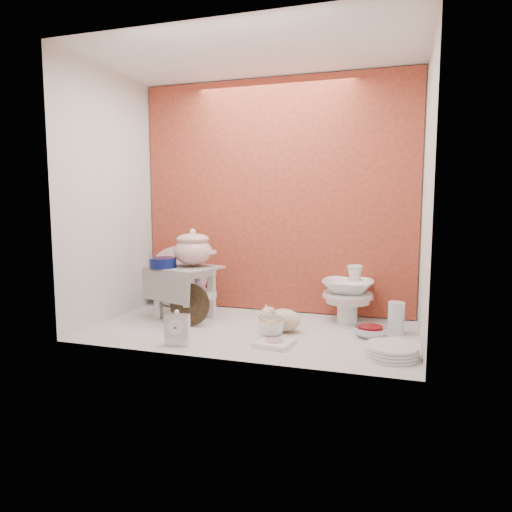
{
  "coord_description": "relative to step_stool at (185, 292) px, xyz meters",
  "views": [
    {
      "loc": [
        0.78,
        -2.41,
        0.73
      ],
      "look_at": [
        0.02,
        0.02,
        0.42
      ],
      "focal_mm": 32.34,
      "sensor_mm": 36.0,
      "label": 1
    }
  ],
  "objects": [
    {
      "name": "step_stool",
      "position": [
        0.0,
        0.0,
        0.0
      ],
      "size": [
        0.47,
        0.43,
        0.32
      ],
      "primitive_type": null,
      "rotation": [
        0.0,
        0.0,
        -0.32
      ],
      "color": "silver",
      "rests_on": "ground"
    },
    {
      "name": "lacquer_tray",
      "position": [
        0.1,
        -0.15,
        -0.04
      ],
      "size": [
        0.25,
        0.05,
        0.25
      ],
      "primitive_type": null,
      "rotation": [
        0.0,
        0.0,
        -0.01
      ],
      "color": "black",
      "rests_on": "ground"
    },
    {
      "name": "floral_platter",
      "position": [
        -0.2,
        0.29,
        0.05
      ],
      "size": [
        0.44,
        0.2,
        0.41
      ],
      "primitive_type": null,
      "rotation": [
        0.0,
        0.0,
        0.18
      ],
      "color": "silver",
      "rests_on": "ground"
    },
    {
      "name": "lattice_dish",
      "position": [
        0.67,
        -0.36,
        -0.15
      ],
      "size": [
        0.2,
        0.2,
        0.02
      ],
      "primitive_type": "cube",
      "rotation": [
        0.0,
        0.0,
        -0.15
      ],
      "color": "white",
      "rests_on": "ground"
    },
    {
      "name": "teacup_saucer",
      "position": [
        0.63,
        -0.26,
        -0.16
      ],
      "size": [
        0.19,
        0.19,
        0.01
      ],
      "primitive_type": "cylinder",
      "rotation": [
        0.0,
        0.0,
        -0.23
      ],
      "color": "white",
      "rests_on": "ground"
    },
    {
      "name": "ground",
      "position": [
        0.48,
        -0.13,
        -0.16
      ],
      "size": [
        1.8,
        1.8,
        0.0
      ],
      "primitive_type": "plane",
      "color": "silver",
      "rests_on": "ground"
    },
    {
      "name": "porcelain_tower",
      "position": [
        0.97,
        0.2,
        0.01
      ],
      "size": [
        0.36,
        0.36,
        0.35
      ],
      "primitive_type": null,
      "rotation": [
        0.0,
        0.0,
        0.2
      ],
      "color": "white",
      "rests_on": "ground"
    },
    {
      "name": "mantel_clock",
      "position": [
        0.21,
        -0.51,
        -0.07
      ],
      "size": [
        0.13,
        0.06,
        0.18
      ],
      "primitive_type": "cube",
      "rotation": [
        0.0,
        0.0,
        0.14
      ],
      "color": "silver",
      "rests_on": "ground"
    },
    {
      "name": "dinner_plate_stack",
      "position": [
        1.24,
        -0.37,
        -0.13
      ],
      "size": [
        0.27,
        0.27,
        0.06
      ],
      "primitive_type": "cylinder",
      "rotation": [
        0.0,
        0.0,
        -0.08
      ],
      "color": "white",
      "rests_on": "ground"
    },
    {
      "name": "cobalt_bowl",
      "position": [
        -0.1,
        -0.08,
        0.19
      ],
      "size": [
        0.18,
        0.18,
        0.06
      ],
      "primitive_type": "cylinder",
      "rotation": [
        0.0,
        0.0,
        -0.08
      ],
      "color": "#09124A",
      "rests_on": "step_stool"
    },
    {
      "name": "plush_pig",
      "position": [
        0.66,
        -0.11,
        -0.09
      ],
      "size": [
        0.25,
        0.18,
        0.14
      ],
      "primitive_type": "ellipsoid",
      "rotation": [
        0.0,
        0.0,
        0.07
      ],
      "color": "beige",
      "rests_on": "ground"
    },
    {
      "name": "clear_glass_vase",
      "position": [
        1.25,
        0.04,
        -0.07
      ],
      "size": [
        0.09,
        0.09,
        0.18
      ],
      "primitive_type": "cylinder",
      "rotation": [
        0.0,
        0.0,
        -0.05
      ],
      "color": "silver",
      "rests_on": "ground"
    },
    {
      "name": "niche_shell",
      "position": [
        0.48,
        0.05,
        0.77
      ],
      "size": [
        1.86,
        1.03,
        1.53
      ],
      "color": "#B3502C",
      "rests_on": "ground"
    },
    {
      "name": "blue_white_vase",
      "position": [
        0.01,
        0.17,
        -0.05
      ],
      "size": [
        0.23,
        0.23,
        0.23
      ],
      "primitive_type": "imported",
      "rotation": [
        0.0,
        0.0,
        -0.05
      ],
      "color": "white",
      "rests_on": "ground"
    },
    {
      "name": "soup_tureen",
      "position": [
        0.05,
        0.02,
        0.28
      ],
      "size": [
        0.3,
        0.3,
        0.23
      ],
      "primitive_type": null,
      "rotation": [
        0.0,
        0.0,
        -0.11
      ],
      "color": "white",
      "rests_on": "step_stool"
    },
    {
      "name": "crystal_bowl",
      "position": [
        1.13,
        -0.07,
        -0.13
      ],
      "size": [
        0.21,
        0.21,
        0.06
      ],
      "primitive_type": "imported",
      "rotation": [
        0.0,
        0.0,
        0.24
      ],
      "color": "silver",
      "rests_on": "ground"
    },
    {
      "name": "gold_rim_teacup",
      "position": [
        0.63,
        -0.26,
        -0.1
      ],
      "size": [
        0.14,
        0.14,
        0.1
      ],
      "primitive_type": "imported",
      "rotation": [
        0.0,
        0.0,
        0.06
      ],
      "color": "white",
      "rests_on": "teacup_saucer"
    }
  ]
}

